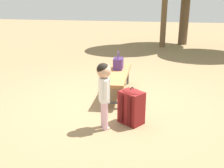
% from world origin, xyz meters
% --- Properties ---
extents(ground_plane, '(40.00, 40.00, 0.00)m').
position_xyz_m(ground_plane, '(0.00, 0.00, 0.00)').
color(ground_plane, '#8C704C').
rests_on(ground_plane, ground).
extents(park_bench, '(1.63, 0.54, 0.45)m').
position_xyz_m(park_bench, '(-0.47, 0.08, 0.39)').
color(park_bench, '#9E6B3D').
rests_on(park_bench, ground).
extents(handbag, '(0.33, 0.21, 0.37)m').
position_xyz_m(handbag, '(-0.76, 0.03, 0.58)').
color(handbag, '#4C2D66').
rests_on(handbag, park_bench).
extents(child_standing, '(0.24, 0.20, 0.98)m').
position_xyz_m(child_standing, '(0.98, 0.19, 0.66)').
color(child_standing, '#E5B2C6').
rests_on(child_standing, ground).
extents(backpack_large, '(0.40, 0.43, 0.58)m').
position_xyz_m(backpack_large, '(0.72, 0.55, 0.29)').
color(backpack_large, maroon).
rests_on(backpack_large, ground).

